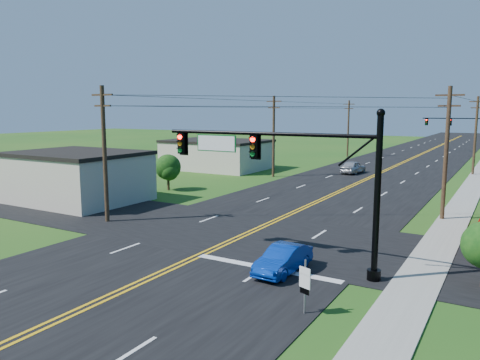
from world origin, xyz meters
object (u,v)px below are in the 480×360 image
Objects in this scene: signal_mast_main at (283,167)px; signal_mast_far at (456,127)px; blue_car at (283,260)px; route_sign at (305,283)px.

signal_mast_far is (0.10, 72.00, -0.20)m from signal_mast_main.
signal_mast_main is 4.32m from blue_car.
signal_mast_far is 73.21m from blue_car.
blue_car is 4.47m from route_sign.
signal_mast_main is 72.00m from signal_mast_far.
signal_mast_far is at bearing 89.92° from signal_mast_main.
signal_mast_main reaches higher than blue_car.
route_sign is at bearing -56.23° from signal_mast_main.
signal_mast_main is 6.70m from route_sign.
signal_mast_far reaches higher than route_sign.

